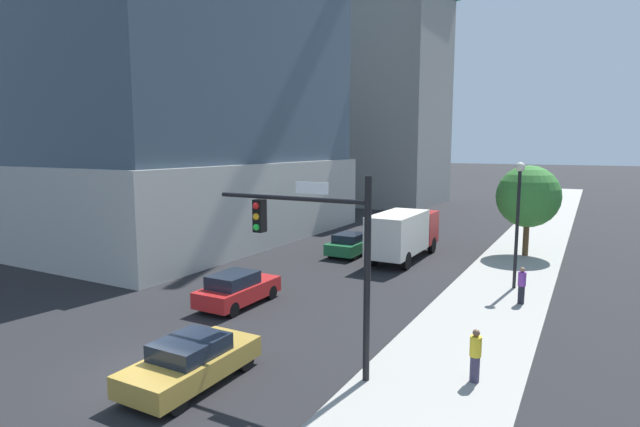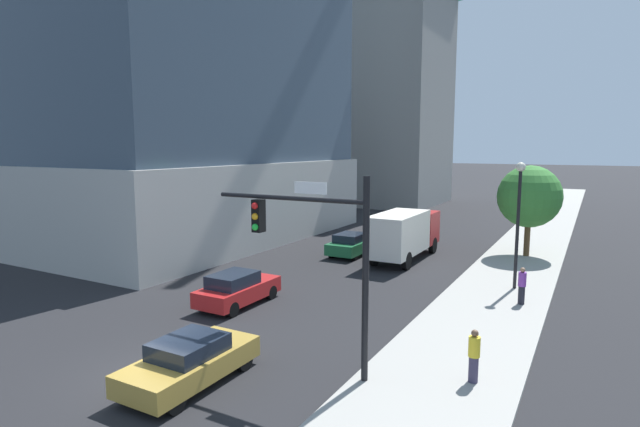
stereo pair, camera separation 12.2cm
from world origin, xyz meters
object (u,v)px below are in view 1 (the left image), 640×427
object	(u,v)px
street_lamp	(518,207)
construction_building	(376,77)
box_truck	(403,232)
pedestrian_yellow_shirt	(475,355)
street_tree	(528,197)
pedestrian_purple_shirt	(522,285)
car_red	(237,289)
car_green	(353,244)
traffic_light_pole	(316,241)
car_gold	(191,361)
car_black	(394,227)

from	to	relation	value
street_lamp	construction_building	bearing A→B (deg)	122.60
box_truck	pedestrian_yellow_shirt	world-z (taller)	box_truck
street_tree	pedestrian_purple_shirt	world-z (taller)	street_tree
car_red	car_green	distance (m)	12.08
traffic_light_pole	car_red	distance (m)	8.28
car_green	car_red	bearing A→B (deg)	-90.00
construction_building	car_gold	bearing A→B (deg)	-73.57
car_gold	car_green	size ratio (longest dim) A/B	0.91
street_tree	car_black	size ratio (longest dim) A/B	1.27
construction_building	street_lamp	distance (m)	40.96
car_black	car_gold	xyz separation A→B (m)	(3.43, -26.26, -0.04)
traffic_light_pole	pedestrian_yellow_shirt	xyz separation A→B (m)	(4.55, 1.46, -3.24)
car_black	pedestrian_purple_shirt	world-z (taller)	pedestrian_purple_shirt
traffic_light_pole	construction_building	bearing A→B (deg)	110.48
traffic_light_pole	car_gold	xyz separation A→B (m)	(-2.87, -2.44, -3.49)
street_tree	car_green	world-z (taller)	street_tree
car_green	pedestrian_purple_shirt	size ratio (longest dim) A/B	2.92
street_tree	car_green	distance (m)	11.41
street_tree	box_truck	distance (m)	8.18
pedestrian_purple_shirt	car_gold	bearing A→B (deg)	-121.67
box_truck	pedestrian_yellow_shirt	bearing A→B (deg)	-63.43
street_tree	car_gold	bearing A→B (deg)	-106.00
street_lamp	car_green	size ratio (longest dim) A/B	1.28
pedestrian_purple_shirt	pedestrian_yellow_shirt	bearing A→B (deg)	-91.63
pedestrian_purple_shirt	traffic_light_pole	bearing A→B (deg)	-115.65
car_green	box_truck	distance (m)	3.59
car_red	car_green	bearing A→B (deg)	90.00
construction_building	car_black	distance (m)	28.40
traffic_light_pole	car_gold	distance (m)	5.13
car_black	car_red	distance (m)	19.70
construction_building	box_truck	xyz separation A→B (m)	(14.17, -29.33, -13.71)
car_gold	pedestrian_yellow_shirt	bearing A→B (deg)	27.71
street_lamp	street_tree	bearing A→B (deg)	93.04
pedestrian_purple_shirt	street_lamp	bearing A→B (deg)	103.98
car_gold	car_green	bearing A→B (deg)	100.43
car_red	traffic_light_pole	bearing A→B (deg)	-33.22
pedestrian_yellow_shirt	pedestrian_purple_shirt	size ratio (longest dim) A/B	0.97
street_tree	construction_building	bearing A→B (deg)	129.71
box_truck	street_lamp	bearing A→B (deg)	-28.53
car_gold	pedestrian_purple_shirt	xyz separation A→B (m)	(7.65, 12.41, 0.28)
pedestrian_purple_shirt	car_red	bearing A→B (deg)	-152.21
car_gold	box_truck	size ratio (longest dim) A/B	0.58
car_red	pedestrian_yellow_shirt	size ratio (longest dim) A/B	2.60
street_lamp	street_tree	xyz separation A→B (m)	(-0.43, 8.14, -0.23)
box_truck	street_tree	bearing A→B (deg)	33.16
car_red	pedestrian_purple_shirt	bearing A→B (deg)	27.79
street_lamp	car_black	xyz separation A→B (m)	(-10.47, 11.37, -3.39)
street_tree	box_truck	bearing A→B (deg)	-146.84
construction_building	pedestrian_purple_shirt	distance (m)	44.23
street_lamp	street_tree	world-z (taller)	street_lamp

